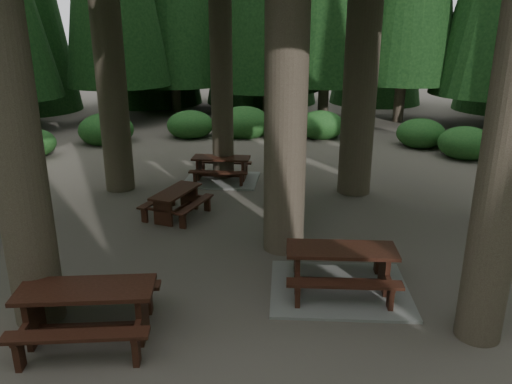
# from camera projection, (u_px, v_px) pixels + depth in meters

# --- Properties ---
(ground) EXTENTS (80.00, 80.00, 0.00)m
(ground) POSITION_uv_depth(u_px,v_px,m) (244.00, 249.00, 10.46)
(ground) COLOR #524942
(ground) RESTS_ON ground
(picnic_table_a) EXTENTS (2.58, 2.20, 0.82)m
(picnic_table_a) POSITION_uv_depth(u_px,v_px,m) (340.00, 276.00, 8.75)
(picnic_table_a) COLOR gray
(picnic_table_a) RESTS_ON ground
(picnic_table_b) EXTENTS (1.57, 1.79, 0.67)m
(picnic_table_b) POSITION_uv_depth(u_px,v_px,m) (176.00, 199.00, 12.10)
(picnic_table_b) COLOR black
(picnic_table_b) RESTS_ON ground
(picnic_table_c) EXTENTS (2.23, 1.87, 0.73)m
(picnic_table_c) POSITION_uv_depth(u_px,v_px,m) (221.00, 173.00, 14.95)
(picnic_table_c) COLOR gray
(picnic_table_c) RESTS_ON ground
(picnic_table_e) EXTENTS (2.26, 1.96, 0.85)m
(picnic_table_e) POSITION_uv_depth(u_px,v_px,m) (87.00, 305.00, 7.32)
(picnic_table_e) COLOR black
(picnic_table_e) RESTS_ON ground
(shrub_ring) EXTENTS (23.86, 24.64, 1.49)m
(shrub_ring) POSITION_uv_depth(u_px,v_px,m) (282.00, 220.00, 10.94)
(shrub_ring) COLOR #1D5520
(shrub_ring) RESTS_ON ground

